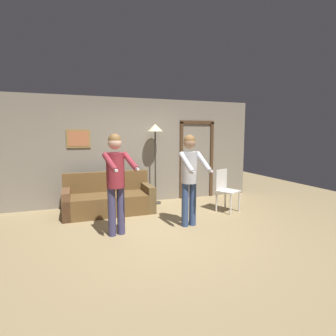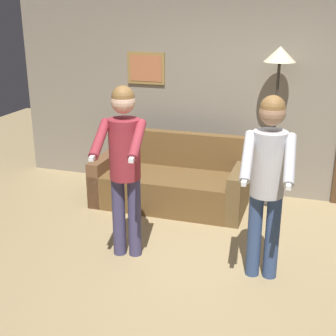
{
  "view_description": "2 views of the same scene",
  "coord_description": "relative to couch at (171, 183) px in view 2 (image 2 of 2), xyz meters",
  "views": [
    {
      "loc": [
        -1.37,
        -4.32,
        1.7
      ],
      "look_at": [
        0.11,
        -0.09,
        1.14
      ],
      "focal_mm": 28.0,
      "sensor_mm": 36.0,
      "label": 1
    },
    {
      "loc": [
        0.93,
        -3.86,
        2.4
      ],
      "look_at": [
        -0.31,
        -0.05,
        1.01
      ],
      "focal_mm": 50.0,
      "sensor_mm": 36.0,
      "label": 2
    }
  ],
  "objects": [
    {
      "name": "person_standing_left",
      "position": [
        -0.02,
        -1.39,
        0.77
      ],
      "size": [
        0.52,
        0.73,
        1.72
      ],
      "color": "#3F3C62",
      "rests_on": "ground_plane"
    },
    {
      "name": "couch",
      "position": [
        0.0,
        0.0,
        0.0
      ],
      "size": [
        1.91,
        0.86,
        0.87
      ],
      "color": "brown",
      "rests_on": "ground_plane"
    },
    {
      "name": "ground_plane",
      "position": [
        0.75,
        -1.42,
        -0.28
      ],
      "size": [
        12.0,
        12.0,
        0.0
      ],
      "primitive_type": "plane",
      "color": "#9F885D"
    },
    {
      "name": "person_standing_right",
      "position": [
        1.32,
        -1.37,
        0.75
      ],
      "size": [
        0.46,
        0.67,
        1.71
      ],
      "color": "#334976",
      "rests_on": "ground_plane"
    },
    {
      "name": "torchiere_lamp",
      "position": [
        1.2,
        0.43,
        1.41
      ],
      "size": [
        0.38,
        0.38,
        1.97
      ],
      "color": "#332D28",
      "rests_on": "ground_plane"
    },
    {
      "name": "back_wall_assembly",
      "position": [
        0.76,
        0.72,
        1.02
      ],
      "size": [
        6.4,
        0.1,
        2.6
      ],
      "color": "gray",
      "rests_on": "ground_plane"
    }
  ]
}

